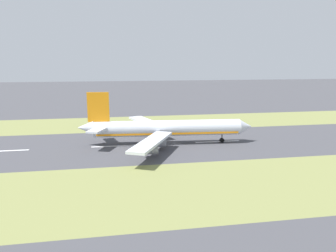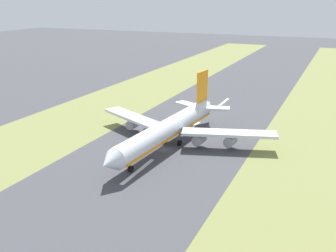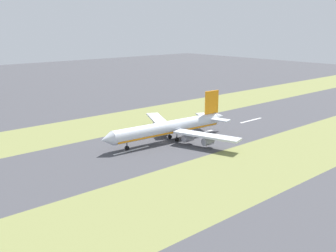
% 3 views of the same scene
% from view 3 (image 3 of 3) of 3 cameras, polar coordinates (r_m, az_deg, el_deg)
% --- Properties ---
extents(ground_plane, '(800.00, 800.00, 0.00)m').
position_cam_3_polar(ground_plane, '(173.95, -0.63, -2.37)').
color(ground_plane, '#424247').
extents(grass_median_west, '(40.00, 600.00, 0.01)m').
position_cam_3_polar(grass_median_west, '(144.50, 11.11, -6.23)').
color(grass_median_west, olive).
rests_on(grass_median_west, ground).
extents(grass_median_east, '(40.00, 600.00, 0.01)m').
position_cam_3_polar(grass_median_east, '(209.02, -8.66, 0.35)').
color(grass_median_east, olive).
rests_on(grass_median_east, ground).
extents(centreline_dash_near, '(1.20, 18.00, 0.01)m').
position_cam_3_polar(centreline_dash_near, '(218.35, 11.96, 0.81)').
color(centreline_dash_near, silver).
rests_on(centreline_dash_near, ground).
extents(centreline_dash_mid, '(1.20, 18.00, 0.01)m').
position_cam_3_polar(centreline_dash_mid, '(188.77, 4.59, -1.06)').
color(centreline_dash_mid, silver).
rests_on(centreline_dash_mid, ground).
extents(centreline_dash_far, '(1.20, 18.00, 0.01)m').
position_cam_3_polar(centreline_dash_far, '(163.69, -5.29, -3.52)').
color(centreline_dash_far, silver).
rests_on(centreline_dash_far, ground).
extents(airplane_main_jet, '(63.96, 67.22, 20.20)m').
position_cam_3_polar(airplane_main_jet, '(175.04, 0.50, -0.22)').
color(airplane_main_jet, silver).
rests_on(airplane_main_jet, ground).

